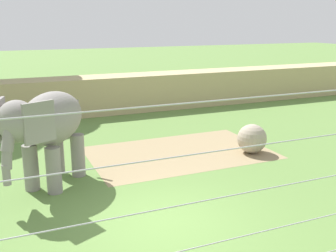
# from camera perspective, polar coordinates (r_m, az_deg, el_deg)

# --- Properties ---
(ground_plane) EXTENTS (120.00, 120.00, 0.00)m
(ground_plane) POSITION_cam_1_polar(r_m,az_deg,el_deg) (9.64, -1.02, -13.24)
(ground_plane) COLOR #5B7F3D
(dirt_patch) EXTENTS (6.26, 4.03, 0.01)m
(dirt_patch) POSITION_cam_1_polar(r_m,az_deg,el_deg) (14.29, 1.65, -3.75)
(dirt_patch) COLOR #937F5B
(dirt_patch) RESTS_ON ground
(embankment_wall) EXTENTS (36.00, 1.80, 1.83)m
(embankment_wall) POSITION_cam_1_polar(r_m,az_deg,el_deg) (20.22, -13.83, 3.97)
(embankment_wall) COLOR tan
(embankment_wall) RESTS_ON ground
(elephant) EXTENTS (2.88, 3.12, 2.68)m
(elephant) POSITION_cam_1_polar(r_m,az_deg,el_deg) (11.43, -16.66, 0.16)
(elephant) COLOR gray
(elephant) RESTS_ON ground
(enrichment_ball) EXTENTS (1.02, 1.02, 1.02)m
(enrichment_ball) POSITION_cam_1_polar(r_m,az_deg,el_deg) (14.43, 11.72, -1.76)
(enrichment_ball) COLOR tan
(enrichment_ball) RESTS_ON ground
(cable_fence) EXTENTS (11.95, 0.19, 3.62)m
(cable_fence) POSITION_cam_1_polar(r_m,az_deg,el_deg) (6.21, 10.84, -11.16)
(cable_fence) COLOR brown
(cable_fence) RESTS_ON ground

